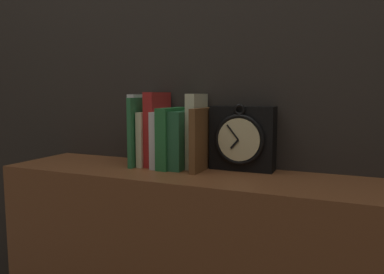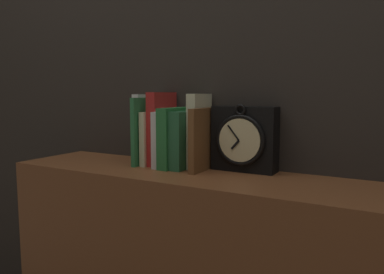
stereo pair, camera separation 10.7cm
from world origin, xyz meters
name	(u,v)px [view 1 (the left image)]	position (x,y,z in m)	size (l,w,h in m)	color
wall_back	(213,5)	(0.00, 0.17, 1.30)	(6.00, 0.05, 2.60)	#2D2823
clock	(242,138)	(0.12, 0.10, 0.89)	(0.19, 0.08, 0.20)	black
book_slot0_white	(140,129)	(-0.22, 0.08, 0.91)	(0.03, 0.11, 0.23)	silver
book_slot1_green	(142,131)	(-0.20, 0.06, 0.90)	(0.01, 0.16, 0.22)	#2C7541
book_slot2_cream	(150,138)	(-0.18, 0.07, 0.88)	(0.02, 0.14, 0.17)	beige
book_slot3_red	(158,129)	(-0.15, 0.07, 0.91)	(0.03, 0.13, 0.23)	red
book_slot4_white	(164,139)	(-0.12, 0.06, 0.88)	(0.02, 0.15, 0.17)	silver
book_slot5_green	(172,138)	(-0.09, 0.06, 0.89)	(0.04, 0.16, 0.18)	#277137
book_slot6_green	(184,140)	(-0.05, 0.06, 0.88)	(0.04, 0.15, 0.17)	#27623B
book_slot7_cream	(197,131)	(-0.02, 0.08, 0.91)	(0.03, 0.11, 0.23)	beige
book_slot8_brown	(202,139)	(0.01, 0.05, 0.89)	(0.02, 0.16, 0.19)	brown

